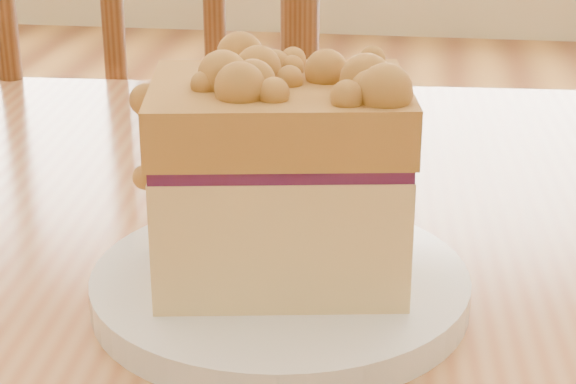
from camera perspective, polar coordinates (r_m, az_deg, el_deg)
The scene contains 3 objects.
cafe_chair_main at distance 1.22m, azimuth -10.10°, elevation -1.76°, with size 0.61×0.61×1.03m.
plate at distance 0.53m, azimuth -0.45°, elevation -5.48°, with size 0.20×0.20×0.02m.
cake_slice at distance 0.50m, azimuth -0.30°, elevation 1.34°, with size 0.14×0.11×0.12m.
Camera 1 is at (0.24, -0.38, 1.00)m, focal length 62.00 mm.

